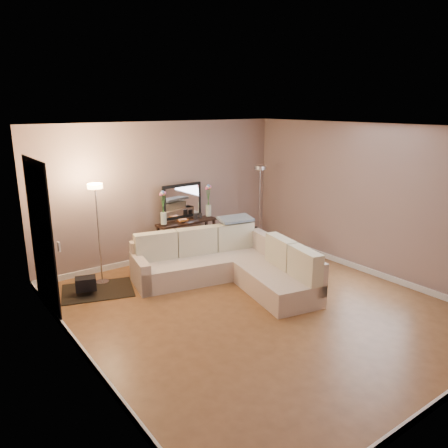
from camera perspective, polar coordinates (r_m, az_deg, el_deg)
floor at (r=6.56m, az=4.20°, el=-10.86°), size 5.00×5.50×0.01m
ceiling at (r=5.90m, az=4.70°, el=12.55°), size 5.00×5.50×0.01m
wall_back at (r=8.34m, az=-7.99°, el=4.20°), size 5.00×0.02×2.60m
wall_left at (r=4.92m, az=-18.49°, el=-4.28°), size 0.02×5.50×2.60m
wall_right at (r=7.92m, az=18.41°, el=2.98°), size 0.02×5.50×2.60m
baseboard_back at (r=8.64m, az=-7.61°, el=-3.99°), size 5.00×0.03×0.10m
baseboard_front at (r=5.08m, az=25.96°, el=-20.35°), size 5.00×0.03×0.10m
baseboard_left at (r=5.46m, az=-17.08°, el=-16.70°), size 0.03×5.50×0.10m
baseboard_right at (r=8.25m, az=17.58°, el=-5.55°), size 0.03×5.50×0.10m
doorway at (r=6.56m, az=-22.73°, el=-1.69°), size 0.02×1.20×2.20m
switch_plate at (r=5.74m, az=-20.77°, el=-2.77°), size 0.02×0.08×0.12m
sectional_sofa at (r=7.33m, az=0.61°, el=-5.27°), size 2.49×2.72×0.84m
throw_blanket at (r=7.83m, az=1.51°, el=0.69°), size 0.65×0.44×0.08m
console_table at (r=8.42m, az=-5.29°, el=-1.82°), size 1.20×0.35×0.74m
leaning_mirror at (r=8.40m, az=-5.48°, el=3.00°), size 0.85×0.06×0.66m
table_decor at (r=8.32m, az=-4.76°, el=0.70°), size 0.51×0.11×0.12m
flower_vase_left at (r=8.04m, az=-7.94°, el=1.83°), size 0.14×0.11×0.63m
flower_vase_right at (r=8.57m, az=-2.05°, el=2.80°), size 0.14×0.11×0.63m
floor_lamp_lit at (r=7.30m, az=-16.25°, el=1.25°), size 0.30×0.30×1.68m
floor_lamp_unlit at (r=9.01m, az=4.71°, el=4.46°), size 0.25×0.25×1.69m
charcoal_rug at (r=7.36m, az=-16.16°, el=-8.34°), size 1.30×1.12×0.01m
black_bag at (r=7.19m, az=-17.60°, el=-7.42°), size 0.36×0.30×0.20m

